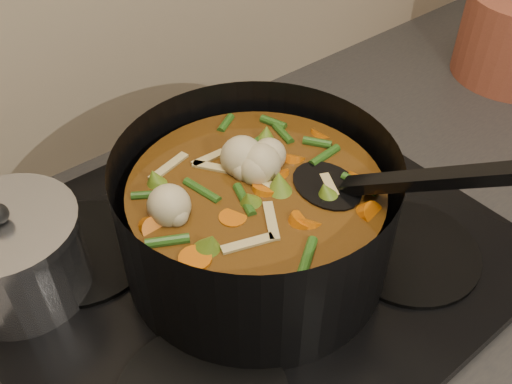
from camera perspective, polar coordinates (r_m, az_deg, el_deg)
stovetop at (r=0.74m, az=-1.01°, el=-6.47°), size 0.62×0.54×0.03m
stockpot at (r=0.67m, az=0.06°, el=-2.40°), size 0.36×0.43×0.24m
saucepan at (r=0.71m, az=-22.93°, el=-5.83°), size 0.16×0.16×0.13m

